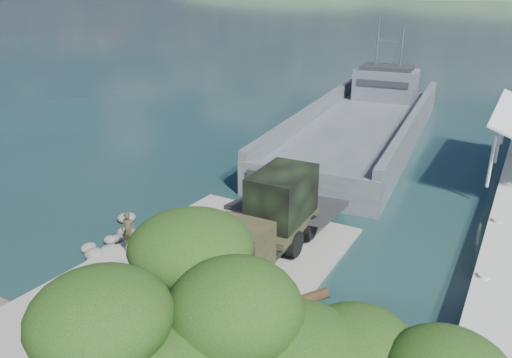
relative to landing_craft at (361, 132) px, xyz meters
name	(u,v)px	position (x,y,z in m)	size (l,w,h in m)	color
ground	(203,276)	(0.41, -24.16, -0.86)	(1400.00, 1400.00, 0.00)	#183B3A
boat_ramp	(190,282)	(0.41, -25.16, -0.61)	(10.00, 18.00, 0.50)	gray
shoreline_rocks	(112,240)	(-5.79, -23.66, -0.86)	(3.20, 5.60, 0.90)	#595956
landing_craft	(361,132)	(0.00, 0.00, 0.00)	(11.62, 35.81, 10.47)	#494F56
military_truck	(269,219)	(2.51, -21.67, 1.52)	(2.89, 8.23, 3.77)	black
soldier	(129,237)	(-3.29, -24.91, 0.55)	(0.66, 0.44, 1.81)	#1E311B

